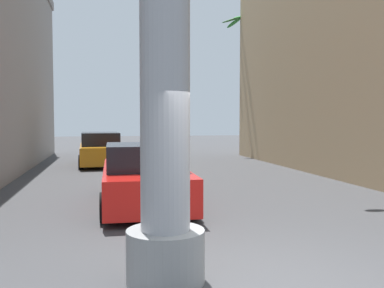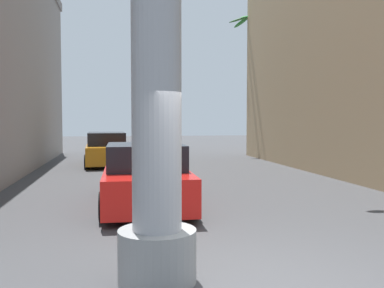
% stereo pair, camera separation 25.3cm
% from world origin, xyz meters
% --- Properties ---
extents(ground_plane, '(86.45, 86.45, 0.00)m').
position_xyz_m(ground_plane, '(0.00, 10.00, 0.00)').
color(ground_plane, '#424244').
extents(street_lamp, '(2.88, 0.28, 7.74)m').
position_xyz_m(street_lamp, '(5.96, 6.55, 4.68)').
color(street_lamp, '#59595E').
rests_on(street_lamp, ground).
extents(car_lead, '(2.17, 5.11, 1.56)m').
position_xyz_m(car_lead, '(-1.02, 5.53, 0.70)').
color(car_lead, black).
rests_on(car_lead, ground).
extents(car_far, '(2.14, 4.86, 1.56)m').
position_xyz_m(car_far, '(-2.17, 15.64, 0.74)').
color(car_far, black).
rests_on(car_far, ground).
extents(palm_tree_far_right, '(2.66, 2.42, 8.65)m').
position_xyz_m(palm_tree_far_right, '(6.50, 20.45, 5.45)').
color(palm_tree_far_right, brown).
rests_on(palm_tree_far_right, ground).
extents(pedestrian_far_left, '(0.45, 0.45, 1.68)m').
position_xyz_m(pedestrian_far_left, '(-5.82, 13.88, 0.99)').
color(pedestrian_far_left, '#3F3833').
rests_on(pedestrian_far_left, ground).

